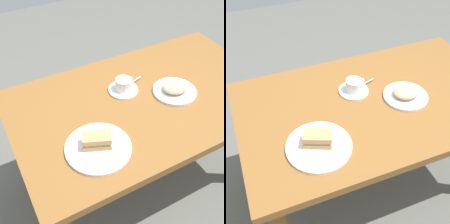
{
  "view_description": "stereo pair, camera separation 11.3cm",
  "coord_description": "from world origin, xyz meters",
  "views": [
    {
      "loc": [
        0.67,
        0.88,
        1.65
      ],
      "look_at": [
        0.22,
        0.04,
        0.75
      ],
      "focal_mm": 46.27,
      "sensor_mm": 36.0,
      "label": 1
    },
    {
      "loc": [
        0.57,
        0.93,
        1.65
      ],
      "look_at": [
        0.22,
        0.04,
        0.75
      ],
      "focal_mm": 46.27,
      "sensor_mm": 36.0,
      "label": 2
    }
  ],
  "objects": [
    {
      "name": "sandwich_plate",
      "position": [
        0.36,
        0.18,
        0.73
      ],
      "size": [
        0.28,
        0.28,
        0.01
      ],
      "primitive_type": "cylinder",
      "color": "white",
      "rests_on": "dining_table"
    },
    {
      "name": "ground_plane",
      "position": [
        0.0,
        0.0,
        0.0
      ],
      "size": [
        6.0,
        6.0,
        0.0
      ],
      "primitive_type": "plane",
      "color": "#5C5D56"
    },
    {
      "name": "coffee_saucer",
      "position": [
        0.08,
        -0.1,
        0.72
      ],
      "size": [
        0.15,
        0.15,
        0.01
      ],
      "primitive_type": "cylinder",
      "color": "white",
      "rests_on": "dining_table"
    },
    {
      "name": "coffee_cup",
      "position": [
        0.08,
        -0.1,
        0.76
      ],
      "size": [
        0.11,
        0.08,
        0.06
      ],
      "color": "white",
      "rests_on": "coffee_saucer"
    },
    {
      "name": "spoon",
      "position": [
        0.01,
        -0.12,
        0.73
      ],
      "size": [
        0.1,
        0.04,
        0.01
      ],
      "color": "silver",
      "rests_on": "coffee_saucer"
    },
    {
      "name": "side_plate",
      "position": [
        -0.14,
        0.04,
        0.73
      ],
      "size": [
        0.22,
        0.22,
        0.01
      ],
      "primitive_type": "cylinder",
      "color": "white",
      "rests_on": "dining_table"
    },
    {
      "name": "dining_table",
      "position": [
        0.0,
        0.0,
        0.61
      ],
      "size": [
        1.35,
        0.8,
        0.72
      ],
      "color": "brown",
      "rests_on": "ground_plane"
    },
    {
      "name": "sandwich_front",
      "position": [
        0.36,
        0.17,
        0.76
      ],
      "size": [
        0.13,
        0.11,
        0.06
      ],
      "color": "tan",
      "rests_on": "sandwich_plate"
    },
    {
      "name": "side_food_pile",
      "position": [
        -0.14,
        0.04,
        0.76
      ],
      "size": [
        0.13,
        0.11,
        0.04
      ],
      "primitive_type": "ellipsoid",
      "color": "#DAAB81",
      "rests_on": "side_plate"
    }
  ]
}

